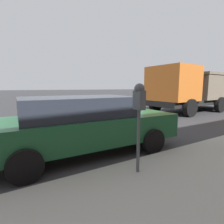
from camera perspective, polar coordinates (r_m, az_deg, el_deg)
The scene contains 4 objects.
ground_plane at distance 5.69m, azimuth -10.98°, elevation -9.52°, with size 220.00×220.00×0.00m, color #333335.
parking_meter at distance 3.15m, azimuth 8.83°, elevation 2.24°, with size 0.21×0.19×1.65m.
car_green at distance 4.58m, azimuth -9.15°, elevation -3.66°, with size 2.12×4.88×1.47m.
dump_truck at distance 13.93m, azimuth 25.83°, elevation 6.94°, with size 3.20×7.84×2.99m.
Camera 1 is at (-5.11, 1.82, 1.71)m, focal length 28.00 mm.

